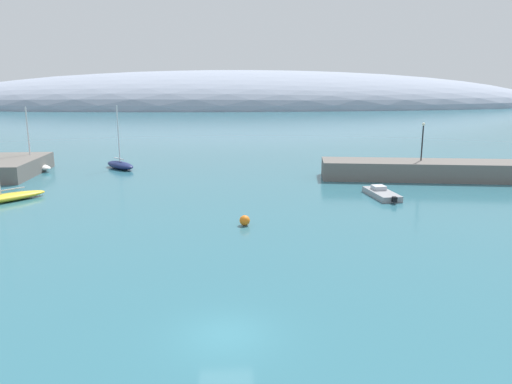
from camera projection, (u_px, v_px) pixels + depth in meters
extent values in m
plane|color=#2D6675|center=(226.00, 335.00, 21.51)|extent=(600.00, 600.00, 0.00)
cube|color=#66605B|center=(433.00, 170.00, 56.08)|extent=(25.57, 8.99, 2.09)
ellipsoid|color=#8E99AD|center=(242.00, 106.00, 230.29)|extent=(293.75, 89.89, 33.09)
ellipsoid|color=yellow|center=(1.00, 198.00, 45.35)|extent=(7.27, 6.96, 0.74)
cube|color=silver|center=(4.00, 190.00, 45.46)|extent=(2.77, 2.60, 0.10)
ellipsoid|color=navy|center=(120.00, 165.00, 63.05)|extent=(5.08, 5.63, 0.94)
cylinder|color=silver|center=(118.00, 134.00, 62.17)|extent=(0.15, 0.15, 7.10)
cube|color=silver|center=(119.00, 159.00, 63.05)|extent=(1.70, 2.06, 0.10)
ellipsoid|color=white|center=(31.00, 166.00, 62.23)|extent=(7.11, 5.98, 0.98)
cylinder|color=silver|center=(28.00, 135.00, 61.36)|extent=(0.17, 0.17, 6.94)
cube|color=silver|center=(32.00, 160.00, 61.88)|extent=(2.70, 2.01, 0.10)
cube|color=gray|center=(382.00, 194.00, 47.55)|extent=(2.41, 5.37, 0.56)
cube|color=black|center=(394.00, 199.00, 44.76)|extent=(0.40, 0.47, 0.50)
cube|color=#B2B7C1|center=(379.00, 188.00, 48.20)|extent=(1.28, 1.35, 0.40)
sphere|color=orange|center=(245.00, 220.00, 37.98)|extent=(0.81, 0.81, 0.81)
cylinder|color=black|center=(422.00, 143.00, 55.99)|extent=(0.16, 0.16, 3.97)
sphere|color=#EAEACC|center=(424.00, 124.00, 55.52)|extent=(0.36, 0.36, 0.36)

